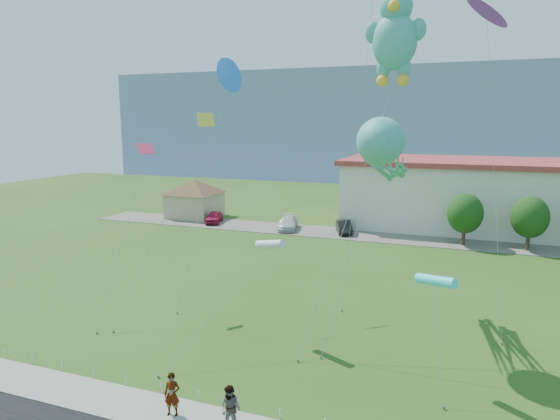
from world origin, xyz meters
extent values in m
plane|color=#2D4914|center=(0.00, 0.00, 0.00)|extent=(160.00, 160.00, 0.00)
cube|color=#59544C|center=(0.00, 35.00, 0.03)|extent=(70.00, 6.00, 0.06)
cube|color=gray|center=(0.00, 120.00, 12.50)|extent=(160.00, 50.00, 25.00)
cube|color=tan|center=(-24.00, 38.00, 1.60)|extent=(6.00, 6.00, 3.20)
pyramid|color=brown|center=(-24.00, 38.00, 4.10)|extent=(9.20, 9.20, 1.80)
cylinder|color=white|center=(-13.00, -1.30, 0.25)|extent=(0.05, 0.05, 0.50)
cylinder|color=white|center=(-11.00, -1.30, 0.25)|extent=(0.05, 0.05, 0.50)
cylinder|color=white|center=(-9.00, -1.30, 0.25)|extent=(0.05, 0.05, 0.50)
cylinder|color=white|center=(-7.00, -1.30, 0.25)|extent=(0.05, 0.05, 0.50)
cylinder|color=white|center=(-5.00, -1.30, 0.25)|extent=(0.05, 0.05, 0.50)
cylinder|color=white|center=(-3.00, -1.30, 0.25)|extent=(0.05, 0.05, 0.50)
cylinder|color=white|center=(-1.00, -1.30, 0.25)|extent=(0.05, 0.05, 0.50)
cylinder|color=white|center=(1.00, -1.30, 0.25)|extent=(0.05, 0.05, 0.50)
cylinder|color=white|center=(3.00, -1.30, 0.25)|extent=(0.05, 0.05, 0.50)
cylinder|color=#3F2B19|center=(10.00, 34.00, 1.10)|extent=(0.36, 0.36, 2.20)
ellipsoid|color=#14380F|center=(10.00, 34.00, 3.40)|extent=(3.60, 3.60, 4.14)
cylinder|color=#3F2B19|center=(16.00, 34.00, 1.10)|extent=(0.36, 0.36, 2.20)
ellipsoid|color=#14380F|center=(16.00, 34.00, 3.40)|extent=(3.60, 3.60, 4.14)
imported|color=gray|center=(-1.44, -2.77, 1.06)|extent=(0.79, 0.62, 1.93)
imported|color=gray|center=(1.42, -2.88, 1.08)|extent=(1.00, 0.80, 1.95)
imported|color=#AA1537|center=(-19.58, 35.15, 0.78)|extent=(2.83, 4.54, 1.44)
imported|color=silver|center=(-9.63, 34.89, 0.81)|extent=(3.23, 5.53, 1.51)
imported|color=black|center=(-2.89, 35.21, 0.78)|extent=(2.91, 4.63, 1.44)
ellipsoid|color=teal|center=(5.25, 8.93, 11.59)|extent=(2.72, 3.53, 2.72)
sphere|color=white|center=(4.76, 7.87, 11.88)|extent=(0.43, 0.43, 0.43)
sphere|color=white|center=(5.73, 7.87, 11.88)|extent=(0.43, 0.43, 0.43)
cylinder|color=slate|center=(3.13, 4.68, 0.08)|extent=(0.10, 0.10, 0.16)
cylinder|color=gray|center=(4.19, 6.31, 5.48)|extent=(2.15, 3.29, 10.64)
ellipsoid|color=teal|center=(5.31, 12.37, 17.47)|extent=(2.72, 2.31, 3.40)
sphere|color=teal|center=(5.31, 12.37, 19.45)|extent=(1.99, 1.99, 1.99)
sphere|color=yellow|center=(5.31, 11.54, 19.35)|extent=(0.73, 0.73, 0.73)
ellipsoid|color=teal|center=(3.95, 12.37, 18.09)|extent=(0.94, 0.67, 1.32)
ellipsoid|color=teal|center=(6.67, 12.37, 18.09)|extent=(0.94, 0.67, 1.32)
ellipsoid|color=teal|center=(4.69, 12.37, 15.90)|extent=(0.84, 0.73, 1.36)
ellipsoid|color=teal|center=(5.94, 12.37, 15.90)|extent=(0.84, 0.73, 1.36)
sphere|color=yellow|center=(4.69, 12.16, 15.16)|extent=(0.73, 0.73, 0.73)
sphere|color=yellow|center=(5.94, 12.16, 15.16)|extent=(0.73, 0.73, 0.73)
cylinder|color=slate|center=(2.09, 3.86, 0.08)|extent=(0.10, 0.10, 0.16)
cylinder|color=gray|center=(3.70, 8.12, 7.56)|extent=(3.26, 8.54, 14.81)
cone|color=purple|center=(10.47, 15.39, 19.42)|extent=(1.80, 1.33, 1.33)
cylinder|color=slate|center=(12.42, 9.94, 0.08)|extent=(0.10, 0.10, 0.16)
cylinder|color=gray|center=(11.45, 12.66, 9.69)|extent=(1.98, 5.48, 19.07)
cylinder|color=silver|center=(-0.59, 6.59, 5.62)|extent=(0.50, 2.25, 0.87)
cylinder|color=slate|center=(-3.96, -0.15, 0.08)|extent=(0.10, 0.10, 0.16)
cylinder|color=gray|center=(-2.27, 3.22, 2.79)|extent=(3.40, 6.77, 5.28)
cube|color=#D42F52|center=(-11.29, 9.93, 10.80)|extent=(1.29, 1.29, 0.86)
cylinder|color=slate|center=(-10.47, 2.99, 0.08)|extent=(0.10, 0.10, 0.16)
cylinder|color=gray|center=(-10.88, 6.46, 5.38)|extent=(0.85, 6.96, 10.46)
cone|color=blue|center=(-7.02, 14.68, 16.11)|extent=(1.80, 1.33, 1.33)
cylinder|color=slate|center=(-7.64, 7.45, 0.08)|extent=(0.10, 0.10, 0.16)
cylinder|color=gray|center=(-7.33, 11.07, 8.04)|extent=(0.64, 7.25, 15.76)
cylinder|color=#35E9EF|center=(8.85, 4.24, 5.22)|extent=(0.50, 2.25, 0.87)
cylinder|color=slate|center=(9.60, 1.98, 0.08)|extent=(0.10, 0.10, 0.16)
cylinder|color=gray|center=(9.23, 3.11, 2.59)|extent=(0.78, 2.29, 4.87)
cylinder|color=slate|center=(2.58, 11.74, 0.08)|extent=(0.10, 0.10, 0.16)
cylinder|color=gray|center=(3.03, 13.90, 12.35)|extent=(0.93, 4.35, 24.38)
cube|color=yellow|center=(-7.06, 11.00, 12.81)|extent=(1.29, 1.29, 0.86)
cylinder|color=slate|center=(-9.65, 3.50, 0.08)|extent=(0.10, 0.10, 0.16)
cylinder|color=gray|center=(-8.35, 7.25, 6.38)|extent=(2.63, 7.53, 12.46)
camera|label=1|loc=(9.91, -19.67, 12.71)|focal=32.00mm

